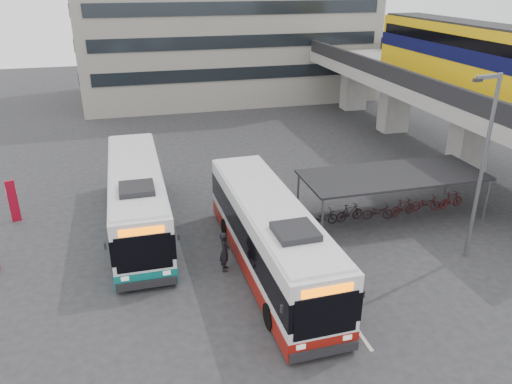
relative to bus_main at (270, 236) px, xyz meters
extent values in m
plane|color=#28282B|center=(-0.46, 0.56, -1.71)|extent=(120.00, 120.00, 0.00)
cube|color=gray|center=(16.54, 8.56, 0.59)|extent=(2.20, 1.60, 4.60)
cube|color=gray|center=(16.54, 18.56, 0.59)|extent=(2.20, 1.60, 4.60)
cube|color=gray|center=(16.54, 26.56, 0.59)|extent=(2.20, 1.60, 4.60)
cube|color=gray|center=(16.54, 12.56, 3.34)|extent=(8.00, 32.00, 0.90)
cube|color=black|center=(12.79, 12.56, 4.34)|extent=(0.35, 32.00, 1.10)
cube|color=black|center=(20.29, 12.56, 4.34)|extent=(0.35, 32.00, 1.10)
cube|color=#E7B40D|center=(16.54, 9.06, 5.89)|extent=(2.90, 20.00, 3.90)
cube|color=#0A0B37|center=(16.54, 9.06, 6.09)|extent=(2.98, 20.02, 0.90)
cube|color=black|center=(16.54, 9.06, 6.89)|extent=(2.96, 19.20, 0.70)
cube|color=black|center=(16.54, 9.06, 7.84)|extent=(2.70, 19.60, 0.25)
cylinder|color=#595B60|center=(3.24, 5.36, -0.51)|extent=(0.12, 0.12, 2.40)
cylinder|color=#595B60|center=(12.84, 5.36, -0.51)|extent=(0.12, 0.12, 2.40)
cylinder|color=#595B60|center=(3.24, 1.76, -0.51)|extent=(0.12, 0.12, 2.40)
cylinder|color=#595B60|center=(12.84, 1.76, -0.51)|extent=(0.12, 0.12, 2.40)
cube|color=black|center=(8.04, 3.56, 0.77)|extent=(10.00, 4.00, 0.12)
imported|color=black|center=(4.04, 3.56, -1.26)|extent=(1.71, 0.60, 0.90)
imported|color=black|center=(5.64, 3.56, -1.21)|extent=(1.66, 0.47, 1.00)
imported|color=black|center=(7.24, 3.56, -1.26)|extent=(1.72, 0.60, 0.90)
imported|color=black|center=(8.84, 3.56, -1.21)|extent=(1.66, 0.47, 1.00)
imported|color=#350C0F|center=(10.44, 3.56, -1.26)|extent=(1.71, 0.60, 0.90)
imported|color=#3F0C0F|center=(12.04, 3.56, -1.21)|extent=(1.66, 0.47, 1.00)
cube|color=beige|center=(2.04, -5.44, -1.71)|extent=(0.15, 1.60, 0.01)
cube|color=beige|center=(2.04, -2.44, -1.71)|extent=(0.15, 1.60, 0.01)
cube|color=beige|center=(2.04, 0.56, -1.71)|extent=(0.15, 1.60, 0.01)
cube|color=white|center=(0.00, 0.02, 0.18)|extent=(2.92, 12.48, 2.85)
cube|color=maroon|center=(0.00, 0.02, -1.14)|extent=(2.96, 12.52, 0.78)
cube|color=black|center=(0.00, 0.02, 0.31)|extent=(2.98, 12.50, 1.19)
cube|color=#F06400|center=(0.14, -6.19, 1.24)|extent=(1.85, 0.12, 0.31)
cube|color=black|center=(0.07, -3.09, 1.83)|extent=(1.62, 1.69, 0.29)
cylinder|color=black|center=(-1.15, -3.98, -1.19)|extent=(0.33, 1.04, 1.04)
cylinder|color=black|center=(1.16, 3.52, -1.19)|extent=(0.33, 1.04, 1.04)
cube|color=white|center=(-5.57, 5.81, 0.17)|extent=(2.65, 12.38, 2.84)
cube|color=#0B6864|center=(-5.57, 5.81, -1.14)|extent=(2.69, 12.42, 0.77)
cube|color=black|center=(-5.57, 5.81, 0.30)|extent=(2.71, 12.40, 1.19)
cube|color=#F06400|center=(-5.57, -0.37, 1.23)|extent=(1.84, 0.08, 0.31)
cube|color=black|center=(-5.57, 2.72, 1.82)|extent=(1.58, 1.65, 0.29)
cylinder|color=black|center=(-6.81, 1.86, -1.20)|extent=(0.31, 1.03, 1.03)
cylinder|color=black|center=(-4.33, 9.28, -1.20)|extent=(0.31, 1.03, 1.03)
imported|color=black|center=(-2.00, 0.48, -0.75)|extent=(0.63, 0.80, 1.93)
cylinder|color=#595B60|center=(9.46, -1.36, 2.68)|extent=(0.18, 0.18, 8.78)
cube|color=#595B60|center=(8.81, -1.48, 6.96)|extent=(1.33, 0.39, 0.16)
cube|color=black|center=(8.22, -1.58, 6.87)|extent=(0.41, 0.26, 0.13)
cube|color=maroon|center=(-12.11, 8.32, -0.51)|extent=(0.50, 0.28, 2.39)
cube|color=white|center=(-12.11, 8.32, 0.11)|extent=(0.51, 0.19, 0.48)
camera|label=1|loc=(-5.69, -18.86, 10.82)|focal=35.00mm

